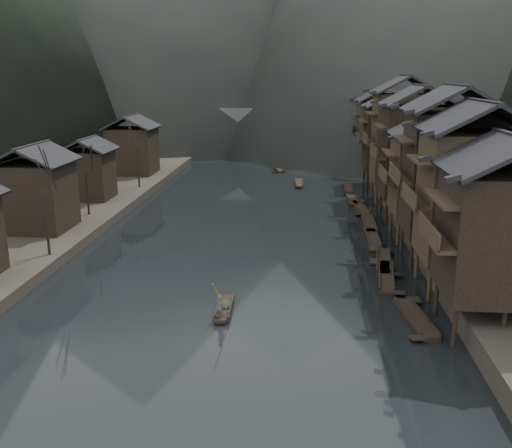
# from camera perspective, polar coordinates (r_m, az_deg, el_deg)

# --- Properties ---
(water) EXTENTS (300.00, 300.00, 0.00)m
(water) POSITION_cam_1_polar(r_m,az_deg,el_deg) (45.20, -2.04, -5.57)
(water) COLOR black
(water) RESTS_ON ground
(left_bank) EXTENTS (40.00, 200.00, 1.20)m
(left_bank) POSITION_cam_1_polar(r_m,az_deg,el_deg) (92.55, -21.10, 4.48)
(left_bank) COLOR #2D2823
(left_bank) RESTS_ON ground
(stilt_houses) EXTENTS (9.00, 67.60, 15.73)m
(stilt_houses) POSITION_cam_1_polar(r_m,az_deg,el_deg) (63.03, 16.00, 7.96)
(stilt_houses) COLOR black
(stilt_houses) RESTS_ON ground
(left_houses) EXTENTS (8.10, 53.20, 8.73)m
(left_houses) POSITION_cam_1_polar(r_m,az_deg,el_deg) (67.96, -17.55, 5.65)
(left_houses) COLOR black
(left_houses) RESTS_ON left_bank
(bare_trees) EXTENTS (3.86, 45.20, 7.73)m
(bare_trees) POSITION_cam_1_polar(r_m,az_deg,el_deg) (57.54, -17.99, 5.13)
(bare_trees) COLOR black
(bare_trees) RESTS_ON left_bank
(moored_sampans) EXTENTS (2.97, 49.97, 0.47)m
(moored_sampans) POSITION_cam_1_polar(r_m,az_deg,el_deg) (59.04, 11.28, -0.70)
(moored_sampans) COLOR black
(moored_sampans) RESTS_ON water
(midriver_boats) EXTENTS (7.45, 26.59, 0.45)m
(midriver_boats) POSITION_cam_1_polar(r_m,az_deg,el_deg) (93.75, 4.11, 5.32)
(midriver_boats) COLOR black
(midriver_boats) RESTS_ON water
(stone_bridge) EXTENTS (40.00, 6.00, 9.00)m
(stone_bridge) POSITION_cam_1_polar(r_m,az_deg,el_deg) (114.65, 2.17, 9.58)
(stone_bridge) COLOR #4C4C4F
(stone_bridge) RESTS_ON ground
(hero_sampan) EXTENTS (1.07, 4.59, 0.43)m
(hero_sampan) POSITION_cam_1_polar(r_m,az_deg,el_deg) (39.38, -3.19, -8.47)
(hero_sampan) COLOR black
(hero_sampan) RESTS_ON water
(cargo_heap) EXTENTS (1.01, 1.32, 0.60)m
(cargo_heap) POSITION_cam_1_polar(r_m,az_deg,el_deg) (39.37, -3.15, -7.64)
(cargo_heap) COLOR black
(cargo_heap) RESTS_ON hero_sampan
(boatman) EXTENTS (0.71, 0.67, 1.62)m
(boatman) POSITION_cam_1_polar(r_m,az_deg,el_deg) (37.53, -3.62, -7.98)
(boatman) COLOR #515053
(boatman) RESTS_ON hero_sampan
(bamboo_pole) EXTENTS (1.07, 2.20, 3.53)m
(bamboo_pole) POSITION_cam_1_polar(r_m,az_deg,el_deg) (36.57, -3.37, -4.27)
(bamboo_pole) COLOR #8C7A51
(bamboo_pole) RESTS_ON boatman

